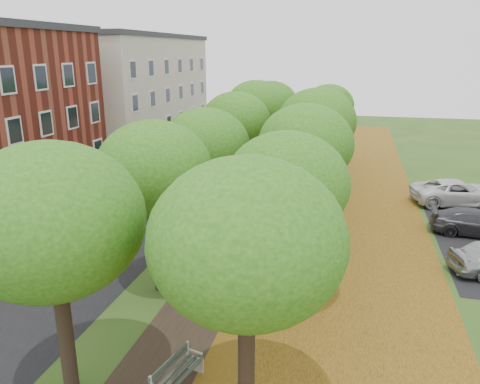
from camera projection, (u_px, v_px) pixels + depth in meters
The scene contains 9 objects.
street_asphalt at pixel (137, 207), 27.76m from camera, with size 8.00×70.00×0.01m, color black.
footpath at pixel (261, 217), 26.06m from camera, with size 3.20×70.00×0.01m, color black.
leaf_verge at pixel (353, 224), 24.93m from camera, with size 7.50×70.00×0.01m, color #95681B.
tree_row_west at pixel (222, 133), 25.23m from camera, with size 4.36×34.36×6.48m.
tree_row_east at pixel (312, 137), 24.14m from camera, with size 4.36×34.36×6.48m.
building_cream at pixel (125, 90), 45.15m from camera, with size 10.30×20.30×10.40m.
bench at pixel (177, 374), 12.70m from camera, with size 0.97×1.93×0.88m.
car_grey at pixel (477, 223), 23.36m from camera, with size 1.78×4.39×1.27m, color #35353B.
car_white at pixel (457, 192), 28.04m from camera, with size 2.45×5.31×1.48m, color silver.
Camera 1 is at (4.67, -9.13, 8.87)m, focal length 35.00 mm.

